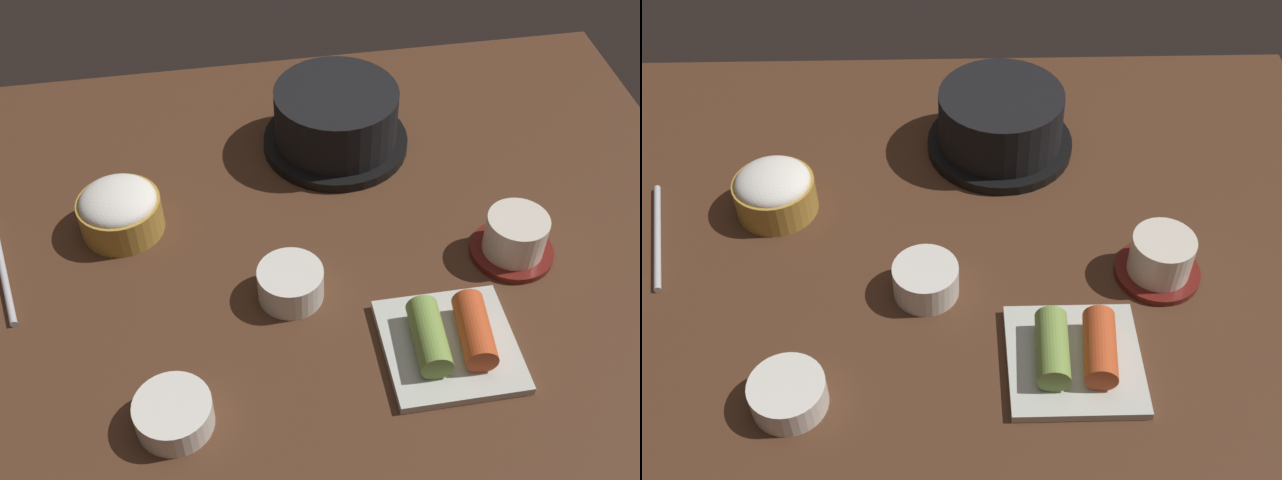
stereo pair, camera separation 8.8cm
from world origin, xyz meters
TOP-DOWN VIEW (x-y plane):
  - dining_table at (0.00, 0.00)cm, footprint 100.00×76.00cm
  - stone_pot at (7.32, 17.42)cm, footprint 18.59×18.59cm
  - rice_bowl at (-19.76, 6.58)cm, footprint 9.53×9.53cm
  - tea_cup_with_saucer at (23.46, -4.88)cm, footprint 9.34×9.34cm
  - banchan_cup_center at (-1.98, -6.76)cm, footprint 7.09×7.09cm
  - kimchi_plate at (12.85, -16.54)cm, footprint 13.36×13.36cm
  - side_bowl_near at (-14.94, -20.54)cm, footprint 7.41×7.41cm

SIDE VIEW (x-z plane):
  - dining_table at x=0.00cm, z-range 0.00..2.00cm
  - kimchi_plate at x=12.85cm, z-range 1.41..5.69cm
  - side_bowl_near at x=-14.94cm, z-range 2.12..5.33cm
  - banchan_cup_center at x=-1.98cm, z-range 2.13..5.91cm
  - tea_cup_with_saucer at x=23.46cm, z-range 1.86..7.34cm
  - rice_bowl at x=-19.76cm, z-range 2.02..7.99cm
  - stone_pot at x=7.32cm, z-range 1.98..10.40cm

